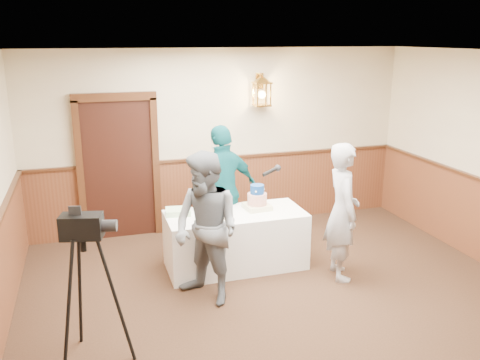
% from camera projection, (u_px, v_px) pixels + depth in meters
% --- Properties ---
extents(ground, '(7.00, 7.00, 0.00)m').
position_uv_depth(ground, '(313.00, 341.00, 5.12)').
color(ground, '#322013').
rests_on(ground, ground).
extents(room_shell, '(6.02, 7.02, 2.81)m').
position_uv_depth(room_shell, '(295.00, 185.00, 5.10)').
color(room_shell, '#C6B394').
rests_on(room_shell, ground).
extents(display_table, '(1.80, 0.80, 0.75)m').
position_uv_depth(display_table, '(236.00, 240.00, 6.69)').
color(display_table, white).
rests_on(display_table, ground).
extents(tiered_cake, '(0.35, 0.35, 0.33)m').
position_uv_depth(tiered_cake, '(257.00, 200.00, 6.71)').
color(tiered_cake, beige).
rests_on(tiered_cake, display_table).
extents(sheet_cake_yellow, '(0.32, 0.25, 0.06)m').
position_uv_depth(sheet_cake_yellow, '(210.00, 217.00, 6.35)').
color(sheet_cake_yellow, '#D3C17E').
rests_on(sheet_cake_yellow, display_table).
extents(sheet_cake_green, '(0.35, 0.29, 0.07)m').
position_uv_depth(sheet_cake_green, '(178.00, 212.00, 6.53)').
color(sheet_cake_green, '#AFE7A3').
rests_on(sheet_cake_green, display_table).
extents(interviewer, '(1.58, 1.08, 1.76)m').
position_uv_depth(interviewer, '(207.00, 229.00, 5.69)').
color(interviewer, slate).
rests_on(interviewer, ground).
extents(baker, '(0.52, 0.70, 1.74)m').
position_uv_depth(baker, '(342.00, 212.00, 6.28)').
color(baker, '#A1A2A7').
rests_on(baker, ground).
extents(assistant_p, '(1.16, 0.76, 1.83)m').
position_uv_depth(assistant_p, '(223.00, 191.00, 6.98)').
color(assistant_p, '#0E585F').
rests_on(assistant_p, ground).
extents(tv_camera_rig, '(0.58, 0.54, 1.47)m').
position_uv_depth(tv_camera_rig, '(88.00, 298.00, 4.62)').
color(tv_camera_rig, black).
rests_on(tv_camera_rig, ground).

